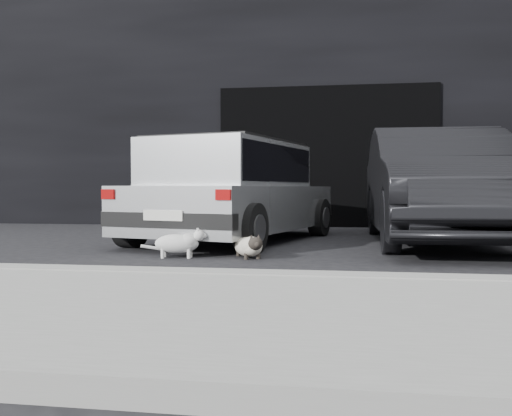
# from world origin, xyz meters

# --- Properties ---
(ground) EXTENTS (80.00, 80.00, 0.00)m
(ground) POSITION_xyz_m (0.00, 0.00, 0.00)
(ground) COLOR black
(ground) RESTS_ON ground
(building_facade) EXTENTS (34.00, 4.00, 5.00)m
(building_facade) POSITION_xyz_m (1.00, 6.00, 2.50)
(building_facade) COLOR black
(building_facade) RESTS_ON ground
(garage_opening) EXTENTS (4.00, 0.10, 2.60)m
(garage_opening) POSITION_xyz_m (1.00, 3.99, 1.30)
(garage_opening) COLOR black
(garage_opening) RESTS_ON ground
(curb) EXTENTS (18.00, 0.25, 0.12)m
(curb) POSITION_xyz_m (1.00, -2.60, 0.06)
(curb) COLOR gray
(curb) RESTS_ON ground
(sidewalk) EXTENTS (18.00, 2.20, 0.11)m
(sidewalk) POSITION_xyz_m (1.00, -3.80, 0.06)
(sidewalk) COLOR gray
(sidewalk) RESTS_ON ground
(silver_hatchback) EXTENTS (2.49, 3.94, 1.35)m
(silver_hatchback) POSITION_xyz_m (-0.14, 0.88, 0.74)
(silver_hatchback) COLOR silver
(silver_hatchback) RESTS_ON ground
(second_car) EXTENTS (1.68, 4.63, 1.52)m
(second_car) POSITION_xyz_m (2.53, 1.03, 0.76)
(second_car) COLOR black
(second_car) RESTS_ON ground
(cat_siamese) EXTENTS (0.46, 0.69, 0.26)m
(cat_siamese) POSITION_xyz_m (0.38, -0.88, 0.12)
(cat_siamese) COLOR beige
(cat_siamese) RESTS_ON ground
(cat_white) EXTENTS (0.68, 0.28, 0.32)m
(cat_white) POSITION_xyz_m (-0.33, -0.97, 0.15)
(cat_white) COLOR silver
(cat_white) RESTS_ON ground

